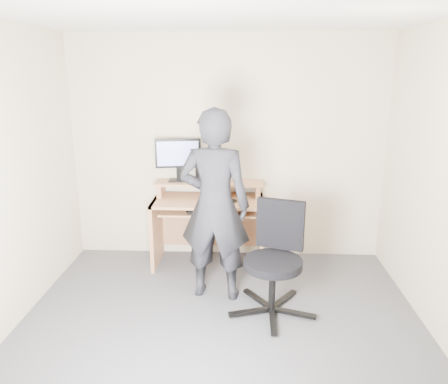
# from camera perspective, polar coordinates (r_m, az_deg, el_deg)

# --- Properties ---
(ground) EXTENTS (3.50, 3.50, 0.00)m
(ground) POSITION_cam_1_polar(r_m,az_deg,el_deg) (3.74, -0.58, -18.74)
(ground) COLOR #515156
(ground) RESTS_ON ground
(back_wall) EXTENTS (3.50, 0.02, 2.50)m
(back_wall) POSITION_cam_1_polar(r_m,az_deg,el_deg) (4.90, 0.47, 5.62)
(back_wall) COLOR beige
(back_wall) RESTS_ON ground
(ceiling) EXTENTS (3.50, 3.50, 0.02)m
(ceiling) POSITION_cam_1_polar(r_m,az_deg,el_deg) (3.10, -0.72, 22.84)
(ceiling) COLOR white
(ceiling) RESTS_ON back_wall
(desk) EXTENTS (1.20, 0.60, 0.91)m
(desk) POSITION_cam_1_polar(r_m,az_deg,el_deg) (4.88, -1.99, -2.98)
(desk) COLOR tan
(desk) RESTS_ON ground
(monitor) EXTENTS (0.50, 0.14, 0.47)m
(monitor) POSITION_cam_1_polar(r_m,az_deg,el_deg) (4.83, -6.02, 4.70)
(monitor) COLOR black
(monitor) RESTS_ON desk
(external_drive) EXTENTS (0.09, 0.14, 0.20)m
(external_drive) POSITION_cam_1_polar(r_m,az_deg,el_deg) (4.86, -3.33, 2.61)
(external_drive) COLOR black
(external_drive) RESTS_ON desk
(travel_mug) EXTENTS (0.09, 0.09, 0.19)m
(travel_mug) POSITION_cam_1_polar(r_m,az_deg,el_deg) (4.81, 0.61, 2.39)
(travel_mug) COLOR silver
(travel_mug) RESTS_ON desk
(smartphone) EXTENTS (0.09, 0.14, 0.01)m
(smartphone) POSITION_cam_1_polar(r_m,az_deg,el_deg) (4.78, 0.15, 1.25)
(smartphone) COLOR black
(smartphone) RESTS_ON desk
(charger) EXTENTS (0.05, 0.05, 0.03)m
(charger) POSITION_cam_1_polar(r_m,az_deg,el_deg) (4.79, -4.51, 1.37)
(charger) COLOR black
(charger) RESTS_ON desk
(headphones) EXTENTS (0.20, 0.20, 0.06)m
(headphones) POSITION_cam_1_polar(r_m,az_deg,el_deg) (4.89, -3.86, 1.58)
(headphones) COLOR silver
(headphones) RESTS_ON desk
(keyboard) EXTENTS (0.49, 0.29, 0.03)m
(keyboard) POSITION_cam_1_polar(r_m,az_deg,el_deg) (4.68, -2.16, -2.28)
(keyboard) COLOR black
(keyboard) RESTS_ON desk
(mouse) EXTENTS (0.11, 0.09, 0.04)m
(mouse) POSITION_cam_1_polar(r_m,az_deg,el_deg) (4.63, 1.16, -1.15)
(mouse) COLOR black
(mouse) RESTS_ON desk
(office_chair) EXTENTS (0.78, 0.74, 0.98)m
(office_chair) POSITION_cam_1_polar(r_m,az_deg,el_deg) (3.92, 6.72, -8.15)
(office_chair) COLOR black
(office_chair) RESTS_ON ground
(person) EXTENTS (0.71, 0.51, 1.81)m
(person) POSITION_cam_1_polar(r_m,az_deg,el_deg) (4.02, -1.23, -1.82)
(person) COLOR black
(person) RESTS_ON ground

